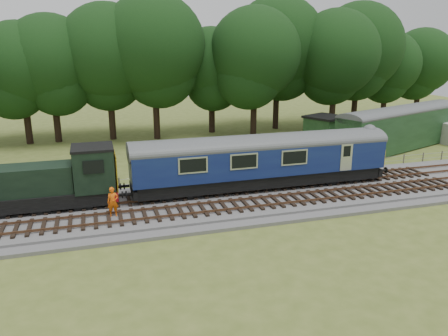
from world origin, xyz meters
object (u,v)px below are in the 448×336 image
object	(u,v)px
worker	(113,202)
parked_coach	(400,126)
shunter_loco	(48,183)
dmu_railcar	(262,156)

from	to	relation	value
worker	parked_coach	bearing A→B (deg)	21.57
parked_coach	shunter_loco	bearing A→B (deg)	173.84
shunter_loco	parked_coach	world-z (taller)	parked_coach
dmu_railcar	worker	distance (m)	10.66
shunter_loco	worker	distance (m)	4.46
dmu_railcar	worker	size ratio (longest dim) A/B	10.20
dmu_railcar	worker	world-z (taller)	dmu_railcar
shunter_loco	worker	xyz separation A→B (m)	(3.65, -2.47, -0.74)
shunter_loco	parked_coach	xyz separation A→B (m)	(31.74, 8.30, 0.40)
dmu_railcar	parked_coach	bearing A→B (deg)	24.99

